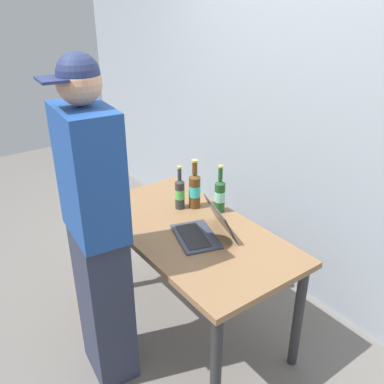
{
  "coord_description": "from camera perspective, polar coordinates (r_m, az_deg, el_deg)",
  "views": [
    {
      "loc": [
        1.73,
        -1.25,
        2.02
      ],
      "look_at": [
        0.02,
        0.0,
        0.98
      ],
      "focal_mm": 38.97,
      "sensor_mm": 36.0,
      "label": 1
    }
  ],
  "objects": [
    {
      "name": "ground_plane",
      "position": [
        2.94,
        -0.27,
        -17.38
      ],
      "size": [
        8.0,
        8.0,
        0.0
      ],
      "primitive_type": "plane",
      "color": "slate",
      "rests_on": "ground"
    },
    {
      "name": "desk",
      "position": [
        2.54,
        -0.3,
        -6.76
      ],
      "size": [
        1.38,
        0.72,
        0.73
      ],
      "color": "olive",
      "rests_on": "ground"
    },
    {
      "name": "laptop",
      "position": [
        2.4,
        1.77,
        -5.15
      ],
      "size": [
        0.4,
        0.39,
        0.19
      ],
      "color": "#383D4C",
      "rests_on": "desk"
    },
    {
      "name": "beer_bottle_amber",
      "position": [
        2.68,
        0.36,
        0.4
      ],
      "size": [
        0.08,
        0.08,
        0.33
      ],
      "color": "brown",
      "rests_on": "desk"
    },
    {
      "name": "beer_bottle_green",
      "position": [
        2.67,
        -1.69,
        -0.09
      ],
      "size": [
        0.06,
        0.06,
        0.29
      ],
      "color": "#333333",
      "rests_on": "desk"
    },
    {
      "name": "beer_bottle_brown",
      "position": [
        2.63,
        3.82,
        -0.36
      ],
      "size": [
        0.07,
        0.07,
        0.32
      ],
      "color": "#1E5123",
      "rests_on": "desk"
    },
    {
      "name": "person_figure",
      "position": [
        2.16,
        -12.9,
        -5.65
      ],
      "size": [
        0.42,
        0.31,
        1.79
      ],
      "color": "#2D3347",
      "rests_on": "ground"
    },
    {
      "name": "back_wall",
      "position": [
        2.86,
        14.79,
        10.58
      ],
      "size": [
        6.0,
        0.1,
        2.6
      ],
      "primitive_type": "cube",
      "color": "#99A3AD",
      "rests_on": "ground"
    }
  ]
}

